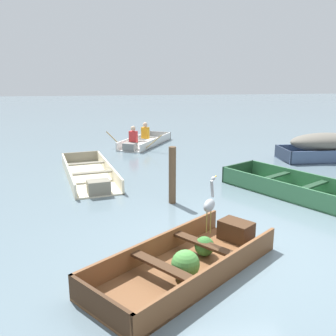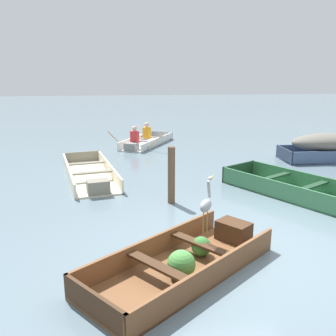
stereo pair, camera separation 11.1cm
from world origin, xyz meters
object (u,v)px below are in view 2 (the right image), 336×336
Objects in this scene: dinghy_wooden_brown_foreground at (187,260)px; skiff_slate_blue_far_moored at (328,145)px; heron_on_dinghy at (206,203)px; mooring_post at (171,175)px; rowboat_white_with_crew at (145,141)px; skiff_green_mid_moored at (298,190)px; skiff_cream_near_moored at (90,174)px.

dinghy_wooden_brown_foreground is 1.06× the size of skiff_slate_blue_far_moored.
heron_on_dinghy reaches higher than mooring_post.
rowboat_white_with_crew is 2.50× the size of mooring_post.
skiff_slate_blue_far_moored is at bearing 48.12° from heron_on_dinghy.
skiff_slate_blue_far_moored is at bearing 31.71° from mooring_post.
heron_on_dinghy is (0.32, 0.26, 0.76)m from dinghy_wooden_brown_foreground.
mooring_post is (0.14, 2.82, 0.48)m from dinghy_wooden_brown_foreground.
mooring_post is (-0.17, 2.56, -0.28)m from heron_on_dinghy.
skiff_green_mid_moored is 4.21m from skiff_slate_blue_far_moored.
rowboat_white_with_crew is at bearing 91.39° from mooring_post.
dinghy_wooden_brown_foreground is 5.26m from skiff_cream_near_moored.
skiff_green_mid_moored is at bearing -64.14° from rowboat_white_with_crew.
skiff_cream_near_moored is at bearing -111.65° from rowboat_white_with_crew.
mooring_post is at bearing -88.61° from rowboat_white_with_crew.
dinghy_wooden_brown_foreground is 9.35m from rowboat_white_with_crew.
rowboat_white_with_crew is (-5.69, 3.11, -0.32)m from skiff_slate_blue_far_moored.
rowboat_white_with_crew is (-3.11, 6.42, 0.03)m from skiff_green_mid_moored.
dinghy_wooden_brown_foreground is 0.99× the size of rowboat_white_with_crew.
skiff_slate_blue_far_moored is 6.50m from mooring_post.
mooring_post is at bearing 93.82° from heron_on_dinghy.
skiff_slate_blue_far_moored reaches higher than skiff_cream_near_moored.
heron_on_dinghy reaches higher than skiff_cream_near_moored.
rowboat_white_with_crew is 3.70× the size of heron_on_dinghy.
mooring_post reaches higher than rowboat_white_with_crew.
mooring_post reaches higher than dinghy_wooden_brown_foreground.
skiff_cream_near_moored is 1.27× the size of skiff_slate_blue_far_moored.
dinghy_wooden_brown_foreground is 0.84× the size of skiff_cream_near_moored.
rowboat_white_with_crew is at bearing 115.86° from skiff_green_mid_moored.
dinghy_wooden_brown_foreground is at bearing -70.51° from skiff_cream_near_moored.
skiff_green_mid_moored is 7.13m from rowboat_white_with_crew.
skiff_green_mid_moored is at bearing -127.98° from skiff_slate_blue_far_moored.
skiff_green_mid_moored is at bearing 2.17° from mooring_post.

